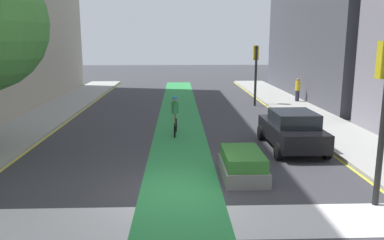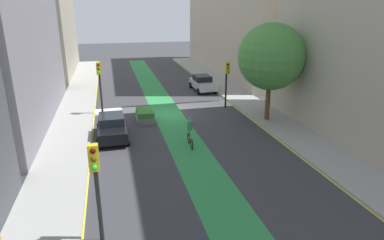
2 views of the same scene
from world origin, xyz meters
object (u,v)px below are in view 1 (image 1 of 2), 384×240
Objects in this scene: traffic_signal_near_right at (384,92)px; median_planter at (243,165)px; cyclist_in_lane at (175,115)px; pedestrian_sidewalk_right_a at (298,89)px; traffic_signal_far_right at (256,64)px; car_black_right_far at (292,130)px.

traffic_signal_near_right reaches higher than median_planter.
pedestrian_sidewalk_right_a is at bearing 46.74° from cyclist_in_lane.
traffic_signal_far_right is (-0.08, 16.08, -0.20)m from traffic_signal_near_right.
cyclist_in_lane is 0.78× the size of median_planter.
median_planter is (-3.13, -13.92, -2.41)m from traffic_signal_far_right.
traffic_signal_far_right is at bearing 57.09° from cyclist_in_lane.
traffic_signal_near_right is 2.65× the size of pedestrian_sidewalk_right_a.
traffic_signal_near_right is 1.82× the size of median_planter.
cyclist_in_lane reaches higher than pedestrian_sidewalk_right_a.
traffic_signal_near_right is 17.29m from pedestrian_sidewalk_right_a.
car_black_right_far is (-0.61, -10.72, -2.02)m from traffic_signal_far_right.
car_black_right_far is at bearing -108.18° from pedestrian_sidewalk_right_a.
car_black_right_far reaches higher than median_planter.
cyclist_in_lane reaches higher than median_planter.
cyclist_in_lane is at bearing 124.52° from traffic_signal_near_right.
car_black_right_far is at bearing -27.86° from cyclist_in_lane.
median_planter is at bearing -68.87° from cyclist_in_lane.
cyclist_in_lane is at bearing 111.13° from median_planter.
cyclist_in_lane is at bearing 152.14° from car_black_right_far.
traffic_signal_near_right is 9.75m from cyclist_in_lane.
traffic_signal_near_right is at bearing -55.48° from cyclist_in_lane.
car_black_right_far is (-0.69, 5.36, -2.22)m from traffic_signal_near_right.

